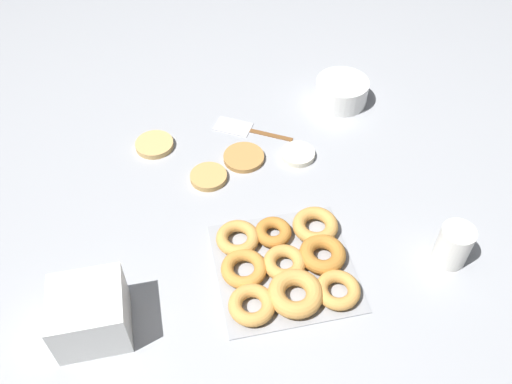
% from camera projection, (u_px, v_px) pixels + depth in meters
% --- Properties ---
extents(ground_plane, '(3.00, 3.00, 0.00)m').
position_uv_depth(ground_plane, '(241.00, 183.00, 1.36)').
color(ground_plane, '#9EA0A5').
extents(pancake_0, '(0.09, 0.09, 0.02)m').
position_uv_depth(pancake_0, '(209.00, 177.00, 1.37)').
color(pancake_0, tan).
rests_on(pancake_0, ground_plane).
extents(pancake_1, '(0.09, 0.09, 0.02)m').
position_uv_depth(pancake_1, '(298.00, 154.00, 1.42)').
color(pancake_1, silver).
rests_on(pancake_1, ground_plane).
extents(pancake_2, '(0.10, 0.10, 0.02)m').
position_uv_depth(pancake_2, '(154.00, 145.00, 1.45)').
color(pancake_2, tan).
rests_on(pancake_2, ground_plane).
extents(pancake_3, '(0.11, 0.11, 0.01)m').
position_uv_depth(pancake_3, '(244.00, 157.00, 1.42)').
color(pancake_3, '#B27F42').
rests_on(pancake_3, ground_plane).
extents(donut_tray, '(0.30, 0.29, 0.04)m').
position_uv_depth(donut_tray, '(287.00, 265.00, 1.17)').
color(donut_tray, '#93969B').
rests_on(donut_tray, ground_plane).
extents(batter_bowl, '(0.15, 0.15, 0.07)m').
position_uv_depth(batter_bowl, '(342.00, 92.00, 1.56)').
color(batter_bowl, white).
rests_on(batter_bowl, ground_plane).
extents(container_stack, '(0.14, 0.13, 0.12)m').
position_uv_depth(container_stack, '(90.00, 314.00, 1.05)').
color(container_stack, white).
rests_on(container_stack, ground_plane).
extents(paper_cup, '(0.07, 0.07, 0.10)m').
position_uv_depth(paper_cup, '(453.00, 245.00, 1.17)').
color(paper_cup, white).
rests_on(paper_cup, ground_plane).
extents(spatula, '(0.21, 0.15, 0.01)m').
position_uv_depth(spatula, '(241.00, 128.00, 1.50)').
color(spatula, brown).
rests_on(spatula, ground_plane).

